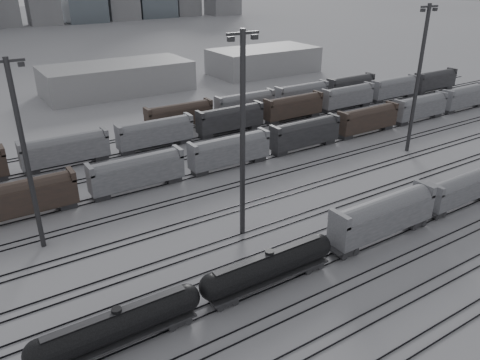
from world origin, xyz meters
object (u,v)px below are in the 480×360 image
hopper_car_a (383,215)px  hopper_car_b (462,188)px  light_mast_c (243,134)px  tank_car_a (119,325)px  tank_car_b (269,266)px

hopper_car_a → hopper_car_b: (16.73, 0.00, -0.55)m
hopper_car_a → light_mast_c: bearing=142.6°
hopper_car_a → hopper_car_b: size_ratio=1.18×
tank_car_a → light_mast_c: 26.00m
light_mast_c → hopper_car_b: bearing=-19.4°
tank_car_a → hopper_car_b: bearing=0.0°
light_mast_c → hopper_car_a: bearing=-37.4°
hopper_car_b → tank_car_b: bearing=180.0°
tank_car_b → light_mast_c: (3.61, 10.92, 11.40)m
hopper_car_a → light_mast_c: (-14.26, 10.92, 10.27)m
tank_car_a → light_mast_c: size_ratio=0.63×
hopper_car_a → tank_car_a: bearing=180.0°
tank_car_b → hopper_car_b: (34.60, 0.00, 0.58)m
tank_car_a → hopper_car_a: 34.89m
tank_car_b → hopper_car_a: bearing=0.0°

